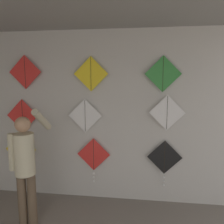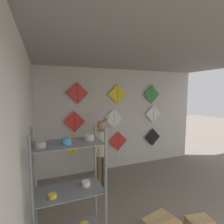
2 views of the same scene
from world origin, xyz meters
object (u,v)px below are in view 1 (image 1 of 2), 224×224
(kite_4, at_px, (85,116))
(kite_6, at_px, (25,72))
(kite_2, at_px, (164,160))
(kite_5, at_px, (167,113))
(shopkeeper, at_px, (25,162))
(kite_8, at_px, (163,74))
(kite_0, at_px, (21,149))
(kite_3, at_px, (23,115))
(kite_1, at_px, (94,157))
(kite_7, at_px, (91,74))

(kite_4, height_order, kite_6, kite_6)
(kite_2, bearing_deg, kite_5, 3.91)
(shopkeeper, bearing_deg, kite_4, 42.15)
(shopkeeper, bearing_deg, kite_8, 13.95)
(kite_0, height_order, kite_4, kite_4)
(kite_2, height_order, kite_3, kite_3)
(shopkeeper, bearing_deg, kite_0, 114.71)
(kite_4, bearing_deg, kite_3, 180.00)
(kite_1, bearing_deg, kite_2, 0.00)
(kite_4, relative_size, kite_5, 1.00)
(shopkeeper, distance_m, kite_3, 1.03)
(shopkeeper, bearing_deg, kite_2, 13.20)
(kite_1, bearing_deg, shopkeeper, -134.20)
(kite_0, height_order, kite_1, kite_0)
(kite_4, bearing_deg, kite_1, -0.43)
(kite_0, distance_m, kite_4, 1.31)
(kite_6, relative_size, kite_7, 1.00)
(kite_0, height_order, kite_5, kite_5)
(kite_7, bearing_deg, kite_3, 180.00)
(kite_0, xyz_separation_m, kite_2, (2.45, -0.00, -0.07))
(kite_2, bearing_deg, shopkeeper, -157.74)
(shopkeeper, distance_m, kite_1, 1.11)
(kite_2, height_order, kite_4, kite_4)
(kite_7, bearing_deg, kite_4, 180.00)
(kite_1, height_order, kite_3, kite_3)
(kite_3, bearing_deg, kite_0, 180.00)
(shopkeeper, xyz_separation_m, kite_6, (-0.36, 0.79, 1.22))
(kite_1, xyz_separation_m, kite_8, (1.09, 0.00, 1.36))
(kite_0, distance_m, kite_1, 1.29)
(kite_4, xyz_separation_m, kite_5, (1.30, 0.00, 0.07))
(kite_1, relative_size, kite_8, 1.38)
(kite_6, bearing_deg, kite_7, 0.00)
(kite_6, distance_m, kite_7, 1.10)
(kite_2, xyz_separation_m, kite_4, (-1.29, 0.00, 0.69))
(kite_0, relative_size, kite_5, 1.00)
(kite_1, xyz_separation_m, kite_3, (-1.22, 0.00, 0.67))
(kite_5, bearing_deg, kite_8, 180.00)
(kite_0, distance_m, kite_6, 1.33)
(kite_5, bearing_deg, shopkeeper, -157.87)
(kite_1, relative_size, kite_2, 1.00)
(kite_3, bearing_deg, shopkeeper, -60.03)
(kite_4, relative_size, kite_7, 1.00)
(kite_8, bearing_deg, kite_4, 180.00)
(shopkeeper, height_order, kite_1, shopkeeper)
(kite_0, distance_m, kite_5, 2.56)
(kite_3, bearing_deg, kite_1, -0.05)
(kite_1, height_order, kite_4, kite_4)
(kite_1, xyz_separation_m, kite_6, (-1.13, 0.00, 1.39))
(kite_0, xyz_separation_m, kite_7, (1.27, 0.00, 1.29))
(kite_4, xyz_separation_m, kite_6, (-1.00, 0.00, 0.71))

